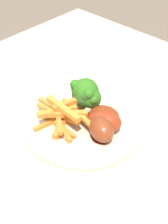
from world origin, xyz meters
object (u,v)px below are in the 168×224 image
chicken_drumstick_near (102,117)px  chicken_drumstick_far (100,127)px  chicken_drumstick_extra (102,121)px  carrot_fries_pile (64,115)px  dining_table (66,160)px  broccoli_floret_back (90,98)px  broccoli_floret_front (85,92)px  dinner_plate (84,121)px  broccoli_floret_middle (84,94)px

chicken_drumstick_near → chicken_drumstick_far: size_ratio=1.09×
chicken_drumstick_far → chicken_drumstick_extra: same height
carrot_fries_pile → chicken_drumstick_far: 0.09m
dining_table → broccoli_floret_back: size_ratio=15.06×
dining_table → carrot_fries_pile: bearing=45.4°
chicken_drumstick_near → broccoli_floret_front: bearing=77.8°
dining_table → broccoli_floret_back: bearing=-13.5°
carrot_fries_pile → broccoli_floret_back: bearing=-21.6°
broccoli_floret_back → chicken_drumstick_near: bearing=-105.0°
chicken_drumstick_near → chicken_drumstick_extra: size_ratio=0.96×
dinner_plate → broccoli_floret_middle: 0.06m
carrot_fries_pile → chicken_drumstick_extra: (0.04, -0.07, 0.01)m
broccoli_floret_middle → broccoli_floret_back: size_ratio=1.14×
dinner_plate → chicken_drumstick_extra: 0.05m
broccoli_floret_front → carrot_fries_pile: bearing=173.4°
broccoli_floret_front → dinner_plate: bearing=-141.6°
broccoli_floret_middle → chicken_drumstick_extra: size_ratio=0.60×
dining_table → chicken_drumstick_far: chicken_drumstick_far is taller
chicken_drumstick_far → chicken_drumstick_extra: size_ratio=0.88×
broccoli_floret_front → chicken_drumstick_extra: size_ratio=0.64×
broccoli_floret_middle → broccoli_floret_back: broccoli_floret_middle is taller
broccoli_floret_front → broccoli_floret_middle: bearing=138.7°
carrot_fries_pile → chicken_drumstick_far: carrot_fries_pile is taller
broccoli_floret_front → chicken_drumstick_far: broccoli_floret_front is taller
broccoli_floret_front → carrot_fries_pile: broccoli_floret_front is taller
carrot_fries_pile → chicken_drumstick_extra: bearing=-63.6°
broccoli_floret_middle → carrot_fries_pile: (-0.06, 0.00, -0.03)m
dining_table → carrot_fries_pile: 0.14m
broccoli_floret_middle → carrot_fries_pile: size_ratio=0.44×
dining_table → chicken_drumstick_near: bearing=-47.0°
broccoli_floret_back → chicken_drumstick_far: bearing=-121.5°
dinner_plate → chicken_drumstick_near: (0.01, -0.04, 0.03)m
carrot_fries_pile → chicken_drumstick_near: 0.08m
dinner_plate → chicken_drumstick_far: size_ratio=2.45×
broccoli_floret_front → broccoli_floret_middle: size_ratio=1.08×
broccoli_floret_middle → dining_table: bearing=-177.6°
chicken_drumstick_far → dining_table: bearing=109.7°
dining_table → broccoli_floret_back: 0.17m
chicken_drumstick_extra → dining_table: bearing=123.3°
chicken_drumstick_near → chicken_drumstick_extra: (-0.01, -0.01, 0.00)m
broccoli_floret_back → chicken_drumstick_extra: (-0.02, -0.05, -0.02)m
dinner_plate → carrot_fries_pile: (-0.03, 0.03, 0.02)m
broccoli_floret_middle → chicken_drumstick_far: (-0.04, -0.08, -0.02)m
broccoli_floret_back → chicken_drumstick_far: size_ratio=0.59×
broccoli_floret_middle → chicken_drumstick_near: bearing=-99.5°
chicken_drumstick_near → carrot_fries_pile: bearing=125.7°
broccoli_floret_front → chicken_drumstick_extra: bearing=-108.5°
chicken_drumstick_extra → dinner_plate: bearing=93.6°
chicken_drumstick_near → chicken_drumstick_extra: bearing=-137.7°
broccoli_floret_front → chicken_drumstick_near: size_ratio=0.67×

